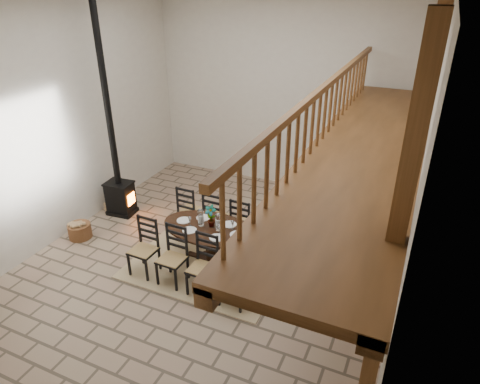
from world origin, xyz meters
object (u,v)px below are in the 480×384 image
at_px(log_basket, 80,230).
at_px(log_stack, 115,206).
at_px(dining_table, 210,245).
at_px(wood_stove, 117,171).

height_order(log_basket, log_stack, log_basket).
bearing_deg(dining_table, wood_stove, 164.77).
relative_size(dining_table, log_basket, 5.01).
bearing_deg(wood_stove, log_basket, -102.00).
bearing_deg(dining_table, log_stack, 165.54).
xyz_separation_m(wood_stove, log_stack, (-0.26, 0.03, -1.02)).
bearing_deg(log_stack, wood_stove, -6.86).
relative_size(wood_stove, log_basket, 10.07).
bearing_deg(wood_stove, dining_table, -21.61).
bearing_deg(log_basket, wood_stove, 82.88).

